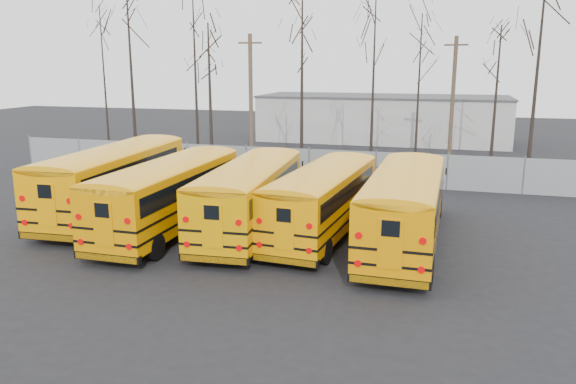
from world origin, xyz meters
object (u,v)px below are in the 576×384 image
(bus_e, at_px, (405,201))
(utility_pole_right, at_px, (453,101))
(bus_c, at_px, (251,191))
(bus_b, at_px, (171,189))
(bus_a, at_px, (116,174))
(utility_pole_left, at_px, (251,100))
(bus_d, at_px, (325,195))

(bus_e, relative_size, utility_pole_right, 1.27)
(bus_c, bearing_deg, bus_b, -170.35)
(bus_a, distance_m, utility_pole_left, 14.15)
(bus_a, distance_m, bus_d, 10.04)
(bus_a, distance_m, bus_b, 4.07)
(utility_pole_right, bearing_deg, bus_b, -111.49)
(bus_e, relative_size, utility_pole_left, 1.25)
(bus_a, bearing_deg, bus_b, -27.87)
(bus_e, xyz_separation_m, utility_pole_left, (-11.59, 14.96, 2.75))
(bus_c, distance_m, bus_e, 6.35)
(bus_a, height_order, bus_e, bus_a)
(bus_b, distance_m, utility_pole_right, 22.54)
(utility_pole_left, bearing_deg, bus_d, -67.93)
(utility_pole_left, bearing_deg, bus_a, -105.25)
(bus_e, xyz_separation_m, utility_pole_right, (1.54, 18.89, 2.68))
(utility_pole_left, relative_size, utility_pole_right, 1.02)
(bus_c, bearing_deg, bus_a, 168.84)
(bus_d, height_order, utility_pole_right, utility_pole_right)
(bus_a, height_order, bus_d, bus_a)
(bus_a, distance_m, bus_e, 13.37)
(bus_c, relative_size, utility_pole_left, 1.24)
(bus_b, xyz_separation_m, utility_pole_left, (-1.98, 15.48, 2.76))
(bus_b, xyz_separation_m, bus_c, (3.28, 0.79, -0.03))
(bus_a, height_order, utility_pole_left, utility_pole_left)
(bus_a, relative_size, bus_e, 1.07)
(bus_c, bearing_deg, utility_pole_left, 105.80)
(bus_b, relative_size, bus_d, 1.04)
(bus_c, distance_m, utility_pole_left, 15.85)
(bus_c, bearing_deg, bus_e, -6.37)
(bus_a, bearing_deg, bus_e, -8.47)
(bus_e, height_order, utility_pole_left, utility_pole_left)
(bus_a, bearing_deg, utility_pole_left, 79.40)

